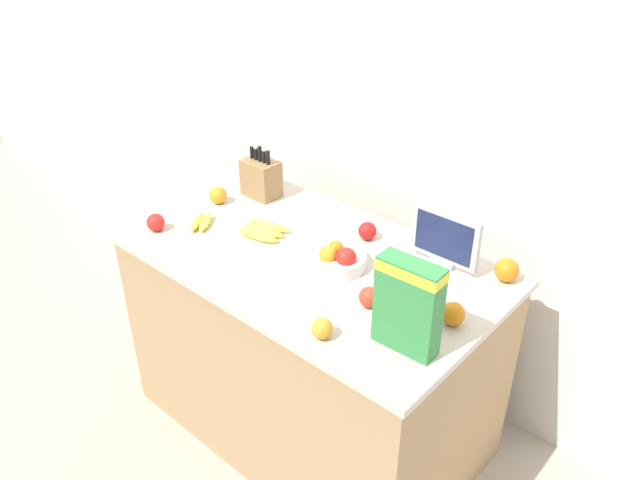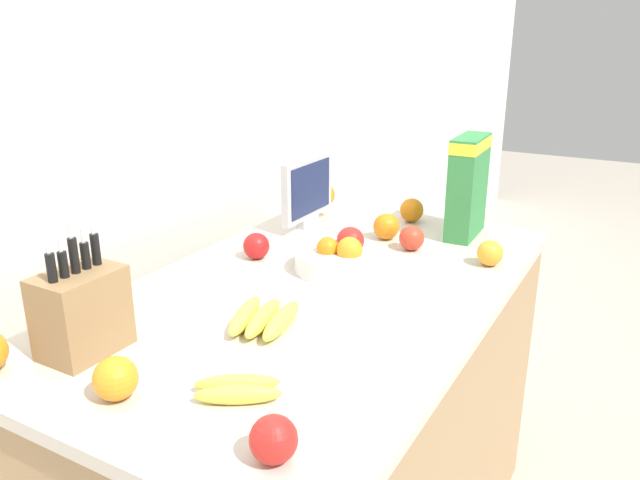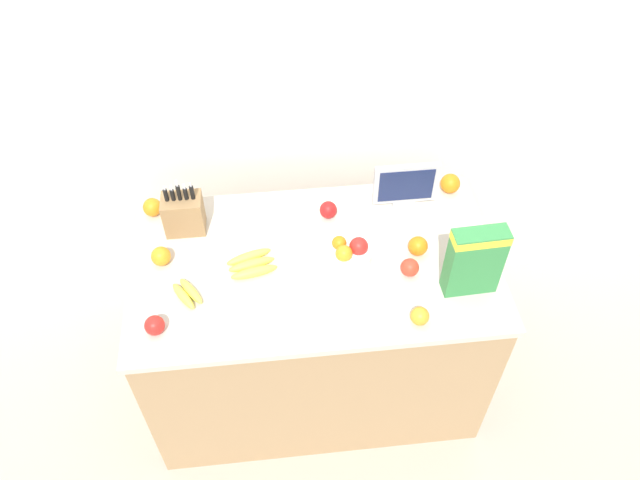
% 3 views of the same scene
% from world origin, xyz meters
% --- Properties ---
extents(wall_back, '(9.00, 0.06, 2.60)m').
position_xyz_m(wall_back, '(0.00, 0.65, 1.30)').
color(wall_back, silver).
rests_on(wall_back, ground_plane).
extents(counter, '(1.51, 0.87, 0.93)m').
position_xyz_m(counter, '(0.00, 0.00, 0.46)').
color(counter, tan).
rests_on(counter, ground_plane).
extents(knife_block, '(0.17, 0.12, 0.28)m').
position_xyz_m(knife_block, '(-0.53, 0.25, 1.02)').
color(knife_block, '#937047').
rests_on(knife_block, counter).
extents(small_monitor, '(0.28, 0.03, 0.23)m').
position_xyz_m(small_monitor, '(0.43, 0.28, 1.05)').
color(small_monitor, '#B7B7BC').
rests_on(small_monitor, counter).
extents(cereal_box, '(0.21, 0.09, 0.32)m').
position_xyz_m(cereal_box, '(0.59, -0.20, 1.10)').
color(cereal_box, '#338442').
rests_on(cereal_box, counter).
extents(fruit_bowl, '(0.23, 0.23, 0.11)m').
position_xyz_m(fruit_bowl, '(0.13, 0.00, 0.96)').
color(fruit_bowl, silver).
rests_on(fruit_bowl, counter).
extents(banana_bunch_left, '(0.14, 0.17, 0.04)m').
position_xyz_m(banana_bunch_left, '(-0.51, -0.13, 0.94)').
color(banana_bunch_left, yellow).
rests_on(banana_bunch_left, counter).
extents(banana_bunch_right, '(0.21, 0.17, 0.04)m').
position_xyz_m(banana_bunch_right, '(-0.26, -0.01, 0.95)').
color(banana_bunch_right, yellow).
rests_on(banana_bunch_right, counter).
extents(apple_middle, '(0.08, 0.08, 0.08)m').
position_xyz_m(apple_middle, '(-0.62, -0.28, 0.96)').
color(apple_middle, red).
rests_on(apple_middle, counter).
extents(apple_rear, '(0.07, 0.07, 0.07)m').
position_xyz_m(apple_rear, '(0.38, -0.11, 0.96)').
color(apple_rear, red).
rests_on(apple_rear, counter).
extents(apple_near_bananas, '(0.08, 0.08, 0.08)m').
position_xyz_m(apple_near_bananas, '(0.09, 0.25, 0.96)').
color(apple_near_bananas, red).
rests_on(apple_near_bananas, counter).
extents(orange_front_left, '(0.07, 0.07, 0.07)m').
position_xyz_m(orange_front_left, '(0.36, -0.34, 0.96)').
color(orange_front_left, orange).
rests_on(orange_front_left, counter).
extents(orange_mid_right, '(0.08, 0.08, 0.08)m').
position_xyz_m(orange_mid_right, '(0.65, 0.00, 0.97)').
color(orange_mid_right, orange).
rests_on(orange_mid_right, counter).
extents(orange_back_center, '(0.08, 0.08, 0.08)m').
position_xyz_m(orange_back_center, '(0.43, -0.00, 0.97)').
color(orange_back_center, orange).
rests_on(orange_back_center, counter).
extents(orange_mid_left, '(0.09, 0.09, 0.09)m').
position_xyz_m(orange_mid_left, '(0.66, 0.36, 0.97)').
color(orange_mid_left, orange).
rests_on(orange_mid_left, counter).
extents(orange_near_bowl, '(0.08, 0.08, 0.08)m').
position_xyz_m(orange_near_bowl, '(-0.62, 0.06, 0.97)').
color(orange_near_bowl, orange).
rests_on(orange_near_bowl, counter).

